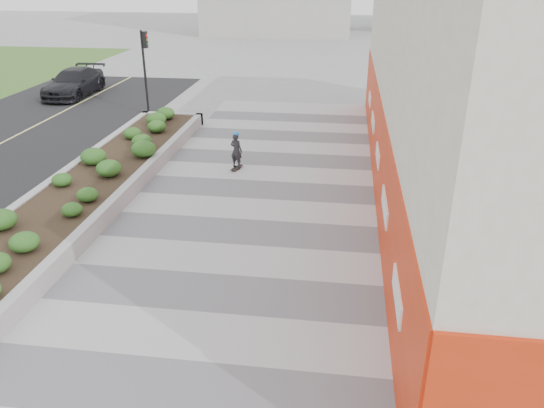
{
  "coord_description": "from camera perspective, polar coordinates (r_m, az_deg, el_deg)",
  "views": [
    {
      "loc": [
        2.75,
        -8.53,
        7.12
      ],
      "look_at": [
        0.95,
        4.65,
        1.1
      ],
      "focal_mm": 35.0,
      "sensor_mm": 36.0,
      "label": 1
    }
  ],
  "objects": [
    {
      "name": "traffic_signal_near",
      "position": [
        28.22,
        -13.5,
        14.82
      ],
      "size": [
        0.33,
        0.28,
        4.2
      ],
      "color": "black",
      "rests_on": "ground"
    },
    {
      "name": "car_dark",
      "position": [
        34.19,
        -20.52,
        12.14
      ],
      "size": [
        2.25,
        5.32,
        1.53
      ],
      "primitive_type": "imported",
      "rotation": [
        0.0,
        0.0,
        0.02
      ],
      "color": "black",
      "rests_on": "ground"
    },
    {
      "name": "walkway",
      "position": [
        13.83,
        -4.86,
        -6.72
      ],
      "size": [
        8.0,
        36.0,
        0.01
      ],
      "primitive_type": "cube",
      "color": "#A8A8AD",
      "rests_on": "ground"
    },
    {
      "name": "manhole_cover",
      "position": [
        13.74,
        -2.81,
        -6.89
      ],
      "size": [
        0.44,
        0.44,
        0.01
      ],
      "primitive_type": "cylinder",
      "color": "#595654",
      "rests_on": "ground"
    },
    {
      "name": "planter",
      "position": [
        18.82,
        -18.84,
        2.13
      ],
      "size": [
        3.0,
        18.0,
        0.9
      ],
      "color": "#9E9EA0",
      "rests_on": "ground"
    },
    {
      "name": "ground",
      "position": [
        11.45,
        -8.14,
        -14.4
      ],
      "size": [
        160.0,
        160.0,
        0.0
      ],
      "primitive_type": "plane",
      "color": "gray",
      "rests_on": "ground"
    },
    {
      "name": "skateboarder",
      "position": [
        20.05,
        -3.86,
        5.78
      ],
      "size": [
        0.57,
        0.75,
        1.49
      ],
      "rotation": [
        0.0,
        0.0,
        -0.29
      ],
      "color": "beige",
      "rests_on": "ground"
    },
    {
      "name": "building",
      "position": [
        18.29,
        21.58,
        12.81
      ],
      "size": [
        6.04,
        24.08,
        8.0
      ],
      "color": "beige",
      "rests_on": "ground"
    }
  ]
}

